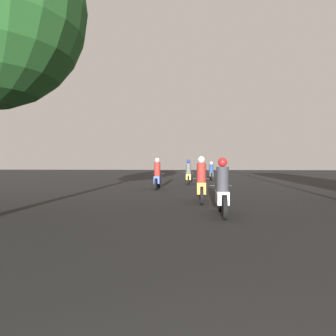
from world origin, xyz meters
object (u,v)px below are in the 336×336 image
object	(u,v)px
motorcycle_blue	(157,177)
motorcycle_yellow	(188,174)
motorcycle_orange	(201,184)
motorcycle_black	(211,173)
motorcycle_silver	(222,192)

from	to	relation	value
motorcycle_blue	motorcycle_yellow	bearing A→B (deg)	71.43
motorcycle_orange	motorcycle_blue	size ratio (longest dim) A/B	1.02
motorcycle_orange	motorcycle_blue	world-z (taller)	motorcycle_blue
motorcycle_blue	motorcycle_yellow	xyz separation A→B (m)	(1.55, 3.82, -0.01)
motorcycle_orange	motorcycle_blue	bearing A→B (deg)	120.68
motorcycle_blue	motorcycle_black	xyz separation A→B (m)	(3.24, 8.52, -0.05)
motorcycle_silver	motorcycle_orange	bearing A→B (deg)	97.43
motorcycle_blue	motorcycle_orange	bearing A→B (deg)	-65.02
motorcycle_silver	motorcycle_black	world-z (taller)	motorcycle_silver
motorcycle_silver	motorcycle_orange	world-z (taller)	motorcycle_orange
motorcycle_orange	motorcycle_blue	distance (m)	5.89
motorcycle_orange	motorcycle_yellow	distance (m)	9.32
motorcycle_orange	motorcycle_yellow	world-z (taller)	motorcycle_orange
motorcycle_orange	motorcycle_black	distance (m)	14.05
motorcycle_black	motorcycle_blue	bearing A→B (deg)	-117.85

